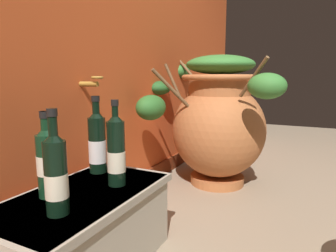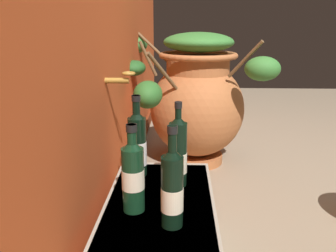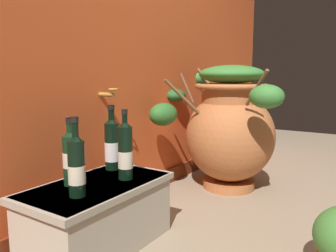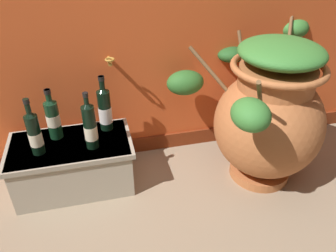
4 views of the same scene
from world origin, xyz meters
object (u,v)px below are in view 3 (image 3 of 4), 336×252
at_px(wine_bottle_left, 125,150).
at_px(wine_bottle_back, 76,165).
at_px(wine_bottle_middle, 112,143).
at_px(wine_bottle_right, 71,155).
at_px(terracotta_urn, 228,127).

xyz_separation_m(wine_bottle_left, wine_bottle_back, (-0.29, 0.01, -0.01)).
relative_size(wine_bottle_middle, wine_bottle_right, 1.12).
distance_m(terracotta_urn, wine_bottle_left, 1.01).
distance_m(wine_bottle_right, wine_bottle_back, 0.16).
xyz_separation_m(terracotta_urn, wine_bottle_middle, (-0.91, 0.28, 0.00)).
xyz_separation_m(terracotta_urn, wine_bottle_right, (-1.21, 0.25, -0.00)).
height_order(terracotta_urn, wine_bottle_middle, terracotta_urn).
distance_m(wine_bottle_left, wine_bottle_right, 0.25).
relative_size(wine_bottle_left, wine_bottle_middle, 0.99).
height_order(wine_bottle_left, wine_bottle_back, wine_bottle_left).
bearing_deg(wine_bottle_right, wine_bottle_back, -123.49).
bearing_deg(terracotta_urn, wine_bottle_right, 168.16).
bearing_deg(wine_bottle_left, wine_bottle_middle, 61.53).
relative_size(wine_bottle_middle, wine_bottle_back, 1.03).
height_order(terracotta_urn, wine_bottle_left, terracotta_urn).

